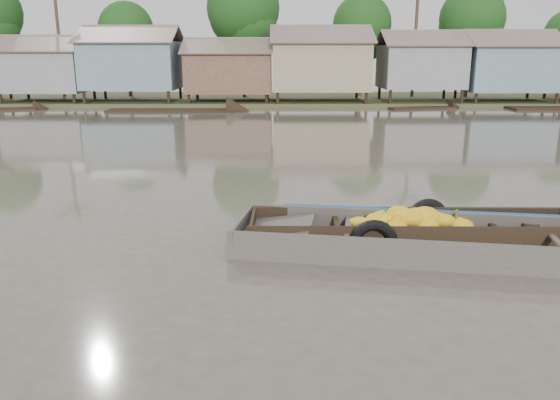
{
  "coord_description": "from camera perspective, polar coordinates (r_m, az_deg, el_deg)",
  "views": [
    {
      "loc": [
        -0.44,
        -9.54,
        3.5
      ],
      "look_at": [
        -0.4,
        0.48,
        0.8
      ],
      "focal_mm": 35.0,
      "sensor_mm": 36.0,
      "label": 1
    }
  ],
  "objects": [
    {
      "name": "ground",
      "position": [
        10.17,
        2.25,
        -5.06
      ],
      "size": [
        120.0,
        120.0,
        0.0
      ],
      "primitive_type": "plane",
      "color": "#4E483C",
      "rests_on": "ground"
    },
    {
      "name": "riverbank",
      "position": [
        41.55,
        4.71,
        14.44
      ],
      "size": [
        120.0,
        12.47,
        10.22
      ],
      "color": "#384723",
      "rests_on": "ground"
    },
    {
      "name": "banana_boat",
      "position": [
        10.85,
        13.33,
        -3.01
      ],
      "size": [
        6.42,
        1.74,
        0.91
      ],
      "rotation": [
        0.0,
        0.0,
        -0.01
      ],
      "color": "black",
      "rests_on": "ground"
    },
    {
      "name": "viewer_boat",
      "position": [
        10.44,
        17.26,
        -4.81
      ],
      "size": [
        8.03,
        3.25,
        0.63
      ],
      "rotation": [
        0.0,
        0.0,
        -0.16
      ],
      "color": "#3F3935",
      "rests_on": "ground"
    },
    {
      "name": "distant_boats",
      "position": [
        34.56,
        13.69,
        8.76
      ],
      "size": [
        48.1,
        15.31,
        0.35
      ],
      "color": "black",
      "rests_on": "ground"
    }
  ]
}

